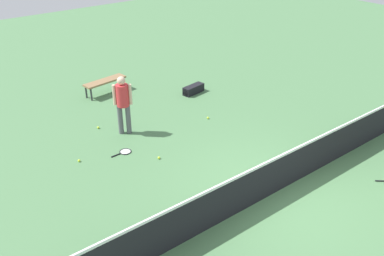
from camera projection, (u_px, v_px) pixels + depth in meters
The scene contains 10 objects.
ground_plane at pixel (275, 192), 9.54m from camera, with size 40.00×40.00×0.00m, color #4C7A4C.
court_net at pixel (278, 174), 9.30m from camera, with size 10.09×0.09×1.07m.
player_near_side at pixel (123, 100), 11.49m from camera, with size 0.49×0.47×1.70m.
tennis_racket_near_player at pixel (125, 152), 11.03m from camera, with size 0.59×0.33×0.03m.
tennis_ball_near_player at pixel (208, 118), 12.72m from camera, with size 0.07×0.07×0.07m, color #C6E033.
tennis_ball_by_net at pixel (98, 128), 12.17m from camera, with size 0.07×0.07×0.07m, color #C6E033.
tennis_ball_midcourt at pixel (79, 161), 10.62m from camera, with size 0.07×0.07×0.07m, color #C6E033.
tennis_ball_baseline at pixel (159, 158), 10.74m from camera, with size 0.07×0.07×0.07m, color #C6E033.
courtside_bench at pixel (105, 82), 14.22m from camera, with size 1.54×0.60×0.48m.
equipment_bag at pixel (193, 90), 14.35m from camera, with size 0.83×0.41×0.28m.
Camera 1 is at (6.21, 4.93, 5.80)m, focal length 39.52 mm.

